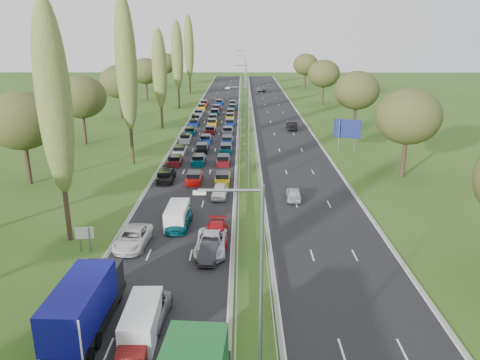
{
  "coord_description": "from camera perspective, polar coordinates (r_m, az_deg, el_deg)",
  "views": [
    {
      "loc": [
        3.73,
        -8.82,
        17.54
      ],
      "look_at": [
        3.47,
        41.81,
        1.5
      ],
      "focal_mm": 35.0,
      "sensor_mm": 36.0,
      "label": 1
    }
  ],
  "objects": [
    {
      "name": "central_reservation",
      "position": [
        92.88,
        0.77,
        7.04
      ],
      "size": [
        2.36,
        215.0,
        0.32
      ],
      "color": "gray",
      "rests_on": "ground"
    },
    {
      "name": "near_car_7",
      "position": [
        44.31,
        -7.39,
        -4.88
      ],
      "size": [
        2.3,
        4.96,
        1.4
      ],
      "primitive_type": "imported",
      "rotation": [
        0.0,
        0.0,
        -0.07
      ],
      "color": "#054D55",
      "rests_on": "near_carriageway"
    },
    {
      "name": "far_car_1",
      "position": [
        89.01,
        6.33,
        6.64
      ],
      "size": [
        1.7,
        4.79,
        1.57
      ],
      "primitive_type": "imported",
      "rotation": [
        0.0,
        0.0,
        3.15
      ],
      "color": "black",
      "rests_on": "far_carriageway"
    },
    {
      "name": "woodland_left",
      "position": [
        76.57,
        -19.61,
        9.18
      ],
      "size": [
        8.0,
        166.0,
        11.1
      ],
      "color": "#2D2116",
      "rests_on": "ground"
    },
    {
      "name": "near_car_10",
      "position": [
        39.36,
        -3.57,
        -7.65
      ],
      "size": [
        2.62,
        5.53,
        1.53
      ],
      "primitive_type": "imported",
      "rotation": [
        0.0,
        0.0,
        -0.02
      ],
      "color": "silver",
      "rests_on": "near_carriageway"
    },
    {
      "name": "near_car_3",
      "position": [
        58.12,
        -8.94,
        0.53
      ],
      "size": [
        2.03,
        4.81,
        1.39
      ],
      "primitive_type": "imported",
      "rotation": [
        0.0,
        0.0,
        0.02
      ],
      "color": "black",
      "rests_on": "near_carriageway"
    },
    {
      "name": "far_car_2",
      "position": [
        147.85,
        2.57,
        11.04
      ],
      "size": [
        2.61,
        5.38,
        1.48
      ],
      "primitive_type": "imported",
      "rotation": [
        0.0,
        0.0,
        3.11
      ],
      "color": "gray",
      "rests_on": "far_carriageway"
    },
    {
      "name": "near_car_12",
      "position": [
        51.93,
        -2.49,
        -1.33
      ],
      "size": [
        1.9,
        4.21,
        1.4
      ],
      "primitive_type": "imported",
      "rotation": [
        0.0,
        0.0,
        -0.06
      ],
      "color": "white",
      "rests_on": "near_carriageway"
    },
    {
      "name": "near_car_8",
      "position": [
        46.22,
        -7.42,
        -3.8
      ],
      "size": [
        2.01,
        4.68,
        1.58
      ],
      "primitive_type": "imported",
      "rotation": [
        0.0,
        0.0,
        0.03
      ],
      "color": "#B56E0C",
      "rests_on": "near_carriageway"
    },
    {
      "name": "blue_lorry",
      "position": [
        30.61,
        -18.29,
        -14.11
      ],
      "size": [
        2.41,
        8.69,
        3.67
      ],
      "rotation": [
        0.0,
        0.0,
        -0.03
      ],
      "color": "black",
      "rests_on": "near_carriageway"
    },
    {
      "name": "white_van_rear",
      "position": [
        44.99,
        -7.63,
        -4.18
      ],
      "size": [
        1.86,
        4.74,
        1.91
      ],
      "rotation": [
        0.0,
        0.0,
        -0.01
      ],
      "color": "white",
      "rests_on": "near_carriageway"
    },
    {
      "name": "far_carriageway",
      "position": [
        93.29,
        4.94,
        6.68
      ],
      "size": [
        10.5,
        215.0,
        0.04
      ],
      "primitive_type": "cube",
      "color": "black",
      "rests_on": "ground"
    },
    {
      "name": "lamp_columns",
      "position": [
        87.58,
        0.81,
        10.01
      ],
      "size": [
        0.18,
        140.18,
        12.0
      ],
      "color": "gray",
      "rests_on": "ground"
    },
    {
      "name": "ground",
      "position": [
        90.53,
        0.78,
        6.41
      ],
      "size": [
        260.0,
        260.0,
        0.0
      ],
      "primitive_type": "plane",
      "color": "#2F4D18",
      "rests_on": "ground"
    },
    {
      "name": "direction_sign",
      "position": [
        71.87,
        12.95,
        5.92
      ],
      "size": [
        3.84,
        1.3,
        5.2
      ],
      "color": "gray",
      "rests_on": "ground"
    },
    {
      "name": "near_car_11",
      "position": [
        41.2,
        -2.9,
        -6.51
      ],
      "size": [
        2.02,
        4.97,
        1.44
      ],
      "primitive_type": "imported",
      "rotation": [
        0.0,
        0.0,
        0.0
      ],
      "color": "#B70B14",
      "rests_on": "near_carriageway"
    },
    {
      "name": "near_car_6",
      "position": [
        31.16,
        -11.0,
        -15.54
      ],
      "size": [
        2.5,
        4.88,
        1.32
      ],
      "primitive_type": "imported",
      "rotation": [
        0.0,
        0.0,
        -0.07
      ],
      "color": "slate",
      "rests_on": "near_carriageway"
    },
    {
      "name": "poplar_row",
      "position": [
        78.64,
        -11.19,
        13.5
      ],
      "size": [
        2.8,
        127.8,
        22.44
      ],
      "color": "#2D2116",
      "rests_on": "ground"
    },
    {
      "name": "traffic_queue_fill",
      "position": [
        88.16,
        -3.63,
        6.36
      ],
      "size": [
        9.06,
        68.33,
        0.8
      ],
      "color": "black",
      "rests_on": "ground"
    },
    {
      "name": "woodland_right",
      "position": [
        78.78,
        15.43,
        9.77
      ],
      "size": [
        8.0,
        153.0,
        11.1
      ],
      "color": "#2D2116",
      "rests_on": "ground"
    },
    {
      "name": "far_car_0",
      "position": [
        51.48,
        6.59,
        -1.64
      ],
      "size": [
        1.81,
        4.05,
        1.35
      ],
      "primitive_type": "imported",
      "rotation": [
        0.0,
        0.0,
        3.09
      ],
      "color": "#ACB3B6",
      "rests_on": "far_carriageway"
    },
    {
      "name": "near_car_9",
      "position": [
        38.23,
        -3.74,
        -8.6
      ],
      "size": [
        1.77,
        4.21,
        1.35
      ],
      "primitive_type": "imported",
      "rotation": [
        0.0,
        0.0,
        -0.08
      ],
      "color": "black",
      "rests_on": "near_carriageway"
    },
    {
      "name": "near_carriageway",
      "position": [
        93.18,
        -3.42,
        6.7
      ],
      "size": [
        10.5,
        215.0,
        0.04
      ],
      "primitive_type": "cube",
      "color": "black",
      "rests_on": "ground"
    },
    {
      "name": "info_sign",
      "position": [
        41.25,
        -18.42,
        -6.46
      ],
      "size": [
        1.5,
        0.28,
        2.1
      ],
      "color": "gray",
      "rests_on": "ground"
    },
    {
      "name": "white_van_front",
      "position": [
        30.07,
        -11.76,
        -16.2
      ],
      "size": [
        1.9,
        4.86,
        1.95
      ],
      "rotation": [
        0.0,
        0.0,
        0.02
      ],
      "color": "silver",
      "rests_on": "near_carriageway"
    },
    {
      "name": "near_car_2",
      "position": [
        41.22,
        -12.9,
        -6.9
      ],
      "size": [
        2.83,
        5.53,
        1.49
      ],
      "primitive_type": "imported",
      "rotation": [
        0.0,
        0.0,
        -0.07
      ],
      "color": "silver",
      "rests_on": "near_carriageway"
    },
    {
      "name": "near_car_5",
      "position": [
        29.17,
        -12.42,
        -17.92
      ],
      "size": [
        1.76,
        4.74,
        1.55
      ],
      "primitive_type": "imported",
      "rotation": [
        0.0,
        0.0,
        0.03
      ],
      "color": "#5D1010",
      "rests_on": "near_carriageway"
    }
  ]
}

